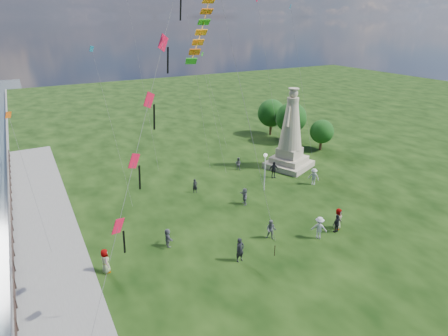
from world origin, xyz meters
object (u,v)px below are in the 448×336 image
person_1 (271,230)px  person_5 (168,238)px  person_8 (314,177)px  person_10 (105,261)px  person_0 (240,250)px  person_7 (238,164)px  person_3 (337,224)px  person_11 (245,196)px  person_4 (338,219)px  lamppost (265,164)px  statue (290,139)px  person_2 (319,228)px  person_6 (195,186)px  person_9 (274,170)px

person_1 → person_5: bearing=-155.4°
person_8 → person_10: bearing=-109.8°
person_0 → person_7: bearing=52.6°
person_3 → person_7: bearing=-92.3°
person_1 → person_7: bearing=115.6°
person_5 → person_11: 9.31m
person_4 → person_8: 8.81m
person_4 → person_10: size_ratio=1.02×
person_0 → person_11: (4.92, 7.37, -0.11)m
person_7 → lamppost: bearing=133.3°
statue → person_11: (-9.47, -5.52, -2.65)m
statue → person_7: (-5.60, 2.15, -2.73)m
person_3 → person_10: (-17.62, 3.78, 0.11)m
person_10 → person_0: bearing=-111.1°
person_0 → person_4: bearing=-7.4°
person_8 → person_10: size_ratio=1.00×
statue → person_2: size_ratio=4.94×
person_2 → person_5: size_ratio=1.25×
person_5 → person_0: bearing=-135.2°
person_2 → person_10: bearing=31.5°
lamppost → person_10: 18.01m
person_3 → person_4: size_ratio=0.86×
person_2 → person_11: size_ratio=1.13×
person_3 → person_10: bearing=-14.8°
person_4 → person_11: 8.66m
person_10 → person_1: bearing=-99.5°
person_5 → statue: bearing=-61.9°
person_0 → person_6: person_0 is taller
person_0 → person_1: size_ratio=1.13×
person_0 → person_2: 7.05m
person_2 → person_3: (1.88, -0.04, -0.14)m
lamppost → person_10: bearing=-161.5°
person_5 → person_7: bearing=-46.8°
statue → person_7: 6.59m
person_1 → person_7: person_1 is taller
person_6 → person_3: bearing=-57.0°
statue → person_8: bearing=-122.0°
person_1 → person_4: person_4 is taller
person_2 → statue: bearing=-74.1°
person_5 → person_8: (17.44, 3.43, 0.15)m
lamppost → statue: bearing=32.3°
lamppost → person_4: (1.11, -9.08, -1.94)m
lamppost → person_10: lamppost is taller
statue → person_6: bearing=161.6°
lamppost → person_9: 3.98m
person_6 → person_10: size_ratio=0.80×
person_1 → person_3: 5.55m
statue → person_2: 15.41m
lamppost → person_7: 6.40m
lamppost → person_3: 9.71m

